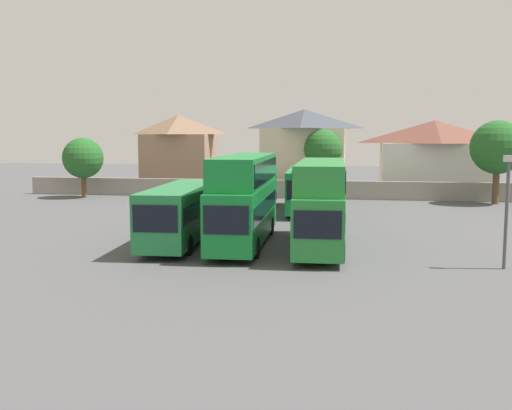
{
  "coord_description": "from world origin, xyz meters",
  "views": [
    {
      "loc": [
        6.03,
        -33.51,
        6.42
      ],
      "look_at": [
        0.0,
        3.0,
        1.99
      ],
      "focal_mm": 41.96,
      "sensor_mm": 36.0,
      "label": 1
    }
  ],
  "objects_px": {
    "tree_right_of_lot": "(83,158)",
    "bus_4": "(250,188)",
    "bus_1": "(180,211)",
    "house_terrace_left": "(179,152)",
    "bus_5": "(304,187)",
    "lamp_post_lot_edge": "(507,204)",
    "bus_2": "(245,195)",
    "house_terrace_centre": "(304,150)",
    "bus_3": "(321,199)",
    "tree_left_of_lot": "(323,149)",
    "house_terrace_right": "(434,157)",
    "tree_behind_wall": "(498,148)"
  },
  "relations": [
    {
      "from": "tree_right_of_lot",
      "to": "bus_4",
      "type": "bearing_deg",
      "value": -22.04
    },
    {
      "from": "bus_1",
      "to": "house_terrace_left",
      "type": "height_order",
      "value": "house_terrace_left"
    },
    {
      "from": "bus_5",
      "to": "tree_right_of_lot",
      "type": "bearing_deg",
      "value": -110.31
    },
    {
      "from": "house_terrace_left",
      "to": "lamp_post_lot_edge",
      "type": "bearing_deg",
      "value": -53.87
    },
    {
      "from": "house_terrace_left",
      "to": "tree_right_of_lot",
      "type": "distance_m",
      "value": 12.46
    },
    {
      "from": "bus_1",
      "to": "tree_right_of_lot",
      "type": "bearing_deg",
      "value": -146.74
    },
    {
      "from": "bus_5",
      "to": "house_terrace_left",
      "type": "height_order",
      "value": "house_terrace_left"
    },
    {
      "from": "bus_1",
      "to": "tree_right_of_lot",
      "type": "xyz_separation_m",
      "value": [
        -16.87,
        22.93,
        2.04
      ]
    },
    {
      "from": "bus_2",
      "to": "house_terrace_centre",
      "type": "distance_m",
      "value": 31.56
    },
    {
      "from": "bus_4",
      "to": "bus_5",
      "type": "height_order",
      "value": "bus_5"
    },
    {
      "from": "bus_3",
      "to": "lamp_post_lot_edge",
      "type": "distance_m",
      "value": 9.78
    },
    {
      "from": "house_terrace_centre",
      "to": "tree_left_of_lot",
      "type": "xyz_separation_m",
      "value": [
        2.24,
        -3.58,
        0.26
      ]
    },
    {
      "from": "bus_5",
      "to": "house_terrace_centre",
      "type": "distance_m",
      "value": 16.4
    },
    {
      "from": "bus_4",
      "to": "tree_right_of_lot",
      "type": "height_order",
      "value": "tree_right_of_lot"
    },
    {
      "from": "house_terrace_centre",
      "to": "lamp_post_lot_edge",
      "type": "bearing_deg",
      "value": -70.64
    },
    {
      "from": "bus_2",
      "to": "tree_right_of_lot",
      "type": "bearing_deg",
      "value": -139.39
    },
    {
      "from": "lamp_post_lot_edge",
      "to": "house_terrace_left",
      "type": "bearing_deg",
      "value": 126.13
    },
    {
      "from": "bus_1",
      "to": "tree_left_of_lot",
      "type": "relative_size",
      "value": 1.57
    },
    {
      "from": "bus_4",
      "to": "house_terrace_right",
      "type": "xyz_separation_m",
      "value": [
        16.83,
        17.09,
        2.08
      ]
    },
    {
      "from": "bus_4",
      "to": "bus_5",
      "type": "xyz_separation_m",
      "value": [
        4.42,
        0.34,
        0.1
      ]
    },
    {
      "from": "bus_5",
      "to": "tree_behind_wall",
      "type": "xyz_separation_m",
      "value": [
        16.89,
        8.07,
        3.14
      ]
    },
    {
      "from": "bus_3",
      "to": "house_terrace_centre",
      "type": "bearing_deg",
      "value": -175.12
    },
    {
      "from": "house_terrace_left",
      "to": "bus_3",
      "type": "bearing_deg",
      "value": -61.31
    },
    {
      "from": "bus_4",
      "to": "tree_left_of_lot",
      "type": "xyz_separation_m",
      "value": [
        5.32,
        12.91,
        2.95
      ]
    },
    {
      "from": "house_terrace_right",
      "to": "tree_behind_wall",
      "type": "height_order",
      "value": "house_terrace_right"
    },
    {
      "from": "bus_5",
      "to": "tree_left_of_lot",
      "type": "xyz_separation_m",
      "value": [
        0.9,
        12.57,
        2.84
      ]
    },
    {
      "from": "house_terrace_left",
      "to": "tree_behind_wall",
      "type": "relative_size",
      "value": 1.12
    },
    {
      "from": "bus_4",
      "to": "house_terrace_right",
      "type": "height_order",
      "value": "house_terrace_right"
    },
    {
      "from": "bus_1",
      "to": "lamp_post_lot_edge",
      "type": "bearing_deg",
      "value": 74.36
    },
    {
      "from": "tree_behind_wall",
      "to": "tree_right_of_lot",
      "type": "relative_size",
      "value": 1.26
    },
    {
      "from": "house_terrace_left",
      "to": "house_terrace_centre",
      "type": "bearing_deg",
      "value": -5.21
    },
    {
      "from": "bus_1",
      "to": "bus_3",
      "type": "height_order",
      "value": "bus_3"
    },
    {
      "from": "tree_behind_wall",
      "to": "bus_1",
      "type": "bearing_deg",
      "value": -133.54
    },
    {
      "from": "bus_4",
      "to": "lamp_post_lot_edge",
      "type": "relative_size",
      "value": 2.21
    },
    {
      "from": "bus_5",
      "to": "bus_4",
      "type": "bearing_deg",
      "value": -88.59
    },
    {
      "from": "bus_2",
      "to": "house_terrace_left",
      "type": "xyz_separation_m",
      "value": [
        -13.74,
        32.83,
        1.47
      ]
    },
    {
      "from": "lamp_post_lot_edge",
      "to": "house_terrace_right",
      "type": "bearing_deg",
      "value": 88.16
    },
    {
      "from": "bus_2",
      "to": "bus_4",
      "type": "distance_m",
      "value": 15.22
    },
    {
      "from": "bus_4",
      "to": "house_terrace_left",
      "type": "xyz_separation_m",
      "value": [
        -11.46,
        17.81,
        2.46
      ]
    },
    {
      "from": "bus_4",
      "to": "house_terrace_right",
      "type": "bearing_deg",
      "value": 137.54
    },
    {
      "from": "bus_2",
      "to": "bus_3",
      "type": "relative_size",
      "value": 1.04
    },
    {
      "from": "bus_4",
      "to": "house_terrace_left",
      "type": "height_order",
      "value": "house_terrace_left"
    },
    {
      "from": "house_terrace_centre",
      "to": "lamp_post_lot_edge",
      "type": "height_order",
      "value": "house_terrace_centre"
    },
    {
      "from": "house_terrace_centre",
      "to": "house_terrace_right",
      "type": "relative_size",
      "value": 0.79
    },
    {
      "from": "house_terrace_right",
      "to": "lamp_post_lot_edge",
      "type": "xyz_separation_m",
      "value": [
        -1.17,
        -36.42,
        -0.86
      ]
    },
    {
      "from": "house_terrace_centre",
      "to": "tree_left_of_lot",
      "type": "bearing_deg",
      "value": -57.96
    },
    {
      "from": "bus_3",
      "to": "house_terrace_left",
      "type": "distance_m",
      "value": 37.89
    },
    {
      "from": "house_terrace_centre",
      "to": "tree_behind_wall",
      "type": "bearing_deg",
      "value": -23.9
    },
    {
      "from": "bus_2",
      "to": "house_terrace_centre",
      "type": "bearing_deg",
      "value": 176.61
    },
    {
      "from": "bus_3",
      "to": "tree_left_of_lot",
      "type": "relative_size",
      "value": 1.68
    }
  ]
}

